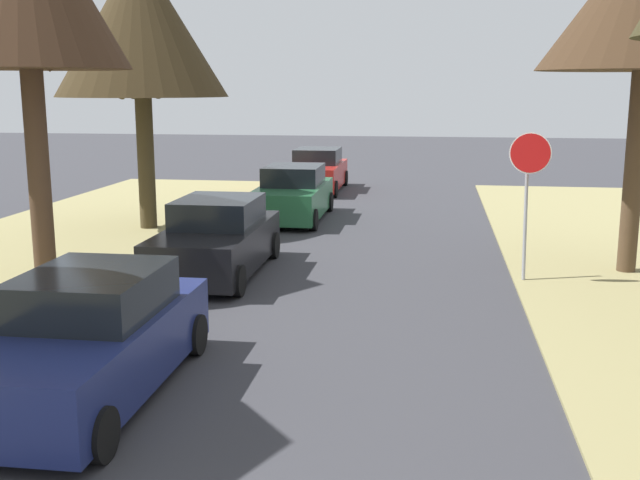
# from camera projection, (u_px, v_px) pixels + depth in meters

# --- Properties ---
(stop_sign_far) EXTENTS (0.81, 0.51, 2.95)m
(stop_sign_far) POSITION_uv_depth(u_px,v_px,m) (529.00, 174.00, 14.95)
(stop_sign_far) COLOR #9EA0A5
(stop_sign_far) RESTS_ON grass_verge_right
(street_tree_left_far) EXTENTS (4.54, 4.54, 7.35)m
(street_tree_left_far) POSITION_uv_depth(u_px,v_px,m) (140.00, 24.00, 19.98)
(street_tree_left_far) COLOR #463A23
(street_tree_left_far) RESTS_ON grass_verge_left
(parked_sedan_navy) EXTENTS (1.96, 4.41, 1.57)m
(parked_sedan_navy) POSITION_uv_depth(u_px,v_px,m) (90.00, 340.00, 9.66)
(parked_sedan_navy) COLOR navy
(parked_sedan_navy) RESTS_ON ground
(parked_sedan_black) EXTENTS (1.96, 4.41, 1.57)m
(parked_sedan_black) POSITION_uv_depth(u_px,v_px,m) (217.00, 240.00, 15.95)
(parked_sedan_black) COLOR black
(parked_sedan_black) RESTS_ON ground
(parked_sedan_green) EXTENTS (1.96, 4.41, 1.57)m
(parked_sedan_green) POSITION_uv_depth(u_px,v_px,m) (293.00, 195.00, 22.47)
(parked_sedan_green) COLOR #28663D
(parked_sedan_green) RESTS_ON ground
(parked_sedan_red) EXTENTS (1.96, 4.41, 1.57)m
(parked_sedan_red) POSITION_uv_depth(u_px,v_px,m) (317.00, 171.00, 28.67)
(parked_sedan_red) COLOR red
(parked_sedan_red) RESTS_ON ground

